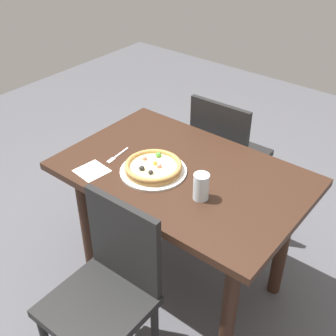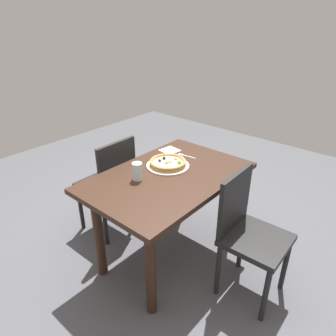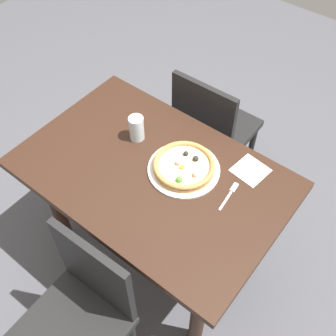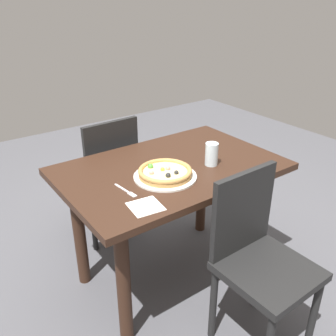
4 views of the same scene
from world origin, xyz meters
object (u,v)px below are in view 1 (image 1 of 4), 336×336
napkin (92,171)px  chair_far (107,290)px  fork (116,156)px  drinking_glass (201,187)px  dining_table (182,191)px  plate (153,171)px  chair_near (226,155)px  pizza (153,167)px

napkin → chair_far: bearing=141.2°
fork → drinking_glass: drinking_glass is taller
dining_table → drinking_glass: drinking_glass is taller
drinking_glass → fork: bearing=-0.8°
dining_table → chair_far: 0.62m
drinking_glass → plate: bearing=-4.4°
chair_far → napkin: bearing=-39.8°
chair_near → plate: size_ratio=2.75×
plate → pizza: pizza is taller
dining_table → plate: (0.11, 0.10, 0.13)m
plate → napkin: 0.30m
drinking_glass → pizza: bearing=-4.4°
chair_far → pizza: size_ratio=3.23×
chair_near → chair_far: (-0.18, 1.21, 0.00)m
plate → drinking_glass: (-0.30, 0.02, 0.06)m
dining_table → drinking_glass: size_ratio=9.50×
pizza → plate: bearing=154.5°
dining_table → fork: bearing=18.0°
dining_table → drinking_glass: bearing=148.2°
chair_far → drinking_glass: chair_far is taller
chair_far → plate: size_ratio=2.75×
chair_near → plate: chair_near is taller
fork → dining_table: bearing=101.8°
dining_table → napkin: napkin is taller
chair_far → plate: 0.60m
chair_far → plate: (0.17, -0.51, 0.26)m
plate → napkin: plate is taller
pizza → drinking_glass: (-0.30, 0.02, 0.03)m
drinking_glass → napkin: bearing=16.7°
chair_near → drinking_glass: bearing=-69.1°
chair_near → napkin: 0.95m
plate → drinking_glass: bearing=175.6°
chair_far → fork: (0.41, -0.50, 0.26)m
chair_near → napkin: (0.23, 0.88, 0.26)m
chair_far → drinking_glass: (-0.12, -0.49, 0.32)m
chair_far → napkin: chair_far is taller
chair_near → pizza: chair_near is taller
chair_near → fork: chair_near is taller
chair_far → napkin: 0.58m
dining_table → chair_far: size_ratio=1.34×
dining_table → chair_far: bearing=96.2°
fork → plate: bearing=87.6°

